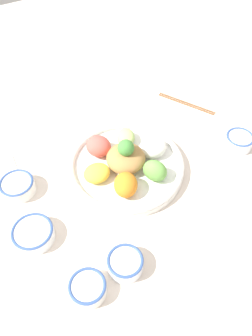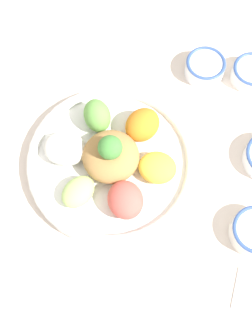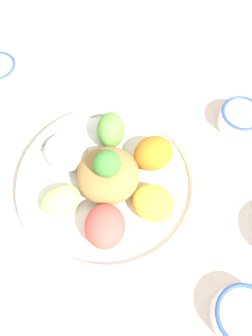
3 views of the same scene
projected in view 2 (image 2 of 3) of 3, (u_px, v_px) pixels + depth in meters
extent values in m
plane|color=silver|center=(100.00, 174.00, 0.95)|extent=(2.40, 2.40, 0.00)
cylinder|color=white|center=(111.00, 164.00, 0.95)|extent=(0.34, 0.34, 0.02)
torus|color=white|center=(111.00, 161.00, 0.94)|extent=(0.34, 0.34, 0.02)
ellipsoid|color=yellow|center=(157.00, 168.00, 0.92)|extent=(0.07, 0.08, 0.04)
ellipsoid|color=orange|center=(142.00, 125.00, 0.94)|extent=(0.10, 0.09, 0.06)
ellipsoid|color=#6BAD4C|center=(97.00, 116.00, 0.94)|extent=(0.09, 0.08, 0.06)
ellipsoid|color=white|center=(65.00, 149.00, 0.93)|extent=(0.07, 0.09, 0.05)
ellipsoid|color=#B7DB7A|center=(78.00, 192.00, 0.90)|extent=(0.09, 0.08, 0.04)
ellipsoid|color=#E55B51|center=(125.00, 200.00, 0.88)|extent=(0.10, 0.10, 0.06)
ellipsoid|color=#AD7F47|center=(111.00, 157.00, 0.91)|extent=(0.11, 0.11, 0.06)
sphere|color=#478E3D|center=(110.00, 147.00, 0.87)|extent=(0.05, 0.05, 0.05)
cylinder|color=white|center=(205.00, 68.00, 1.02)|extent=(0.09, 0.09, 0.04)
torus|color=#38569E|center=(206.00, 63.00, 1.01)|extent=(0.09, 0.09, 0.01)
cylinder|color=white|center=(206.00, 64.00, 1.01)|extent=(0.07, 0.07, 0.00)
cylinder|color=white|center=(251.00, 73.00, 1.02)|extent=(0.09, 0.09, 0.04)
cube|color=silver|center=(238.00, 288.00, 0.87)|extent=(0.08, 0.02, 0.01)
ellipsoid|color=silver|center=(232.00, 320.00, 0.85)|extent=(0.05, 0.04, 0.01)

